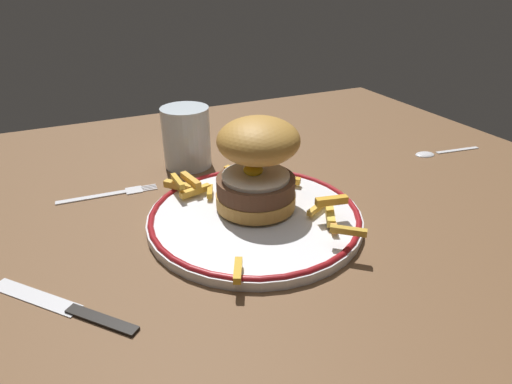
{
  "coord_description": "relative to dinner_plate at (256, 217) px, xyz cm",
  "views": [
    {
      "loc": [
        -14.83,
        -44.08,
        29.9
      ],
      "look_at": [
        5.56,
        -0.35,
        4.6
      ],
      "focal_mm": 30.09,
      "sensor_mm": 36.0,
      "label": 1
    }
  ],
  "objects": [
    {
      "name": "knife",
      "position": [
        -23.21,
        -7.28,
        -0.58
      ],
      "size": [
        13.16,
        14.38,
        0.7
      ],
      "color": "black",
      "rests_on": "ground_plane"
    },
    {
      "name": "water_glass",
      "position": [
        -2.51,
        21.84,
        3.57
      ],
      "size": [
        7.86,
        7.86,
        10.03
      ],
      "color": "silver",
      "rests_on": "ground_plane"
    },
    {
      "name": "fries_pile",
      "position": [
        0.96,
        2.54,
        1.62
      ],
      "size": [
        19.39,
        26.41,
        2.82
      ],
      "color": "gold",
      "rests_on": "dinner_plate"
    },
    {
      "name": "ground_plane",
      "position": [
        -5.56,
        0.35,
        -2.84
      ],
      "size": [
        125.88,
        105.48,
        4.0
      ],
      "primitive_type": "cube",
      "color": "brown"
    },
    {
      "name": "spoon",
      "position": [
        38.86,
        7.92,
        -0.48
      ],
      "size": [
        13.41,
        3.48,
        0.9
      ],
      "color": "silver",
      "rests_on": "ground_plane"
    },
    {
      "name": "fork",
      "position": [
        -16.18,
        16.33,
        -0.66
      ],
      "size": [
        14.45,
        2.33,
        0.36
      ],
      "color": "silver",
      "rests_on": "ground_plane"
    },
    {
      "name": "burger",
      "position": [
        1.37,
        2.56,
        6.64
      ],
      "size": [
        15.18,
        15.26,
        11.7
      ],
      "color": "#B98438",
      "rests_on": "dinner_plate"
    },
    {
      "name": "dinner_plate",
      "position": [
        0.0,
        0.0,
        0.0
      ],
      "size": [
        28.09,
        28.09,
        1.6
      ],
      "color": "silver",
      "rests_on": "ground_plane"
    }
  ]
}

